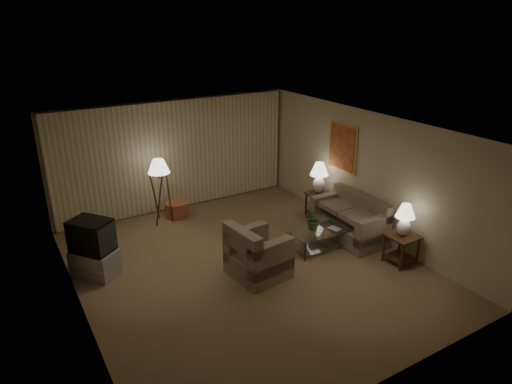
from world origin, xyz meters
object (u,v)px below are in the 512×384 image
coffee_table (318,237)px  table_lamp_far (319,175)px  armchair (258,255)px  ottoman (176,209)px  table_lamp_near (405,217)px  tv_cabinet (95,263)px  side_table_near (401,244)px  side_table_far (318,200)px  crt_tv (91,236)px  vase (313,229)px  floor_lamp (160,190)px  sofa (348,222)px

coffee_table → table_lamp_far: bearing=52.5°
armchair → ottoman: (-0.32, 3.27, -0.23)m
coffee_table → table_lamp_near: bearing=-50.4°
tv_cabinet → ottoman: tv_cabinet is taller
side_table_near → side_table_far: (-0.00, 2.60, -0.01)m
side_table_far → tv_cabinet: 5.20m
coffee_table → armchair: bearing=-172.3°
armchair → tv_cabinet: 3.04m
coffee_table → ottoman: coffee_table is taller
side_table_near → crt_tv: size_ratio=0.68×
table_lamp_near → ottoman: (-2.92, 4.31, -0.80)m
side_table_far → vase: 1.80m
armchair → table_lamp_near: table_lamp_near is taller
vase → floor_lamp: bearing=126.2°
table_lamp_near → crt_tv: bearing=153.3°
side_table_far → coffee_table: bearing=-127.5°
vase → table_lamp_near: bearing=-46.5°
floor_lamp → tv_cabinet: bearing=-140.1°
armchair → table_lamp_near: 2.86m
table_lamp_near → vase: bearing=133.5°
side_table_near → vase: side_table_near is taller
side_table_far → floor_lamp: floor_lamp is taller
armchair → crt_tv: 3.06m
coffee_table → vase: size_ratio=7.27×
table_lamp_near → floor_lamp: floor_lamp is taller
sofa → tv_cabinet: size_ratio=1.79×
sofa → side_table_near: size_ratio=2.87×
side_table_far → floor_lamp: bearing=154.6°
side_table_near → floor_lamp: size_ratio=0.39×
table_lamp_far → side_table_far: bearing=26.6°
armchair → coffee_table: 1.59m
ottoman → vase: (1.74, -3.06, 0.31)m
floor_lamp → vase: bearing=-53.8°
armchair → side_table_far: 3.04m
tv_cabinet → floor_lamp: floor_lamp is taller
coffee_table → crt_tv: bearing=161.9°
armchair → crt_tv: size_ratio=1.33×
coffee_table → vase: 0.26m
side_table_far → side_table_near: bearing=-90.0°
tv_cabinet → table_lamp_near: bearing=26.1°
tv_cabinet → crt_tv: crt_tv is taller
table_lamp_near → table_lamp_far: (0.00, 2.60, 0.06)m
ottoman → side_table_near: bearing=-55.8°
armchair → coffee_table: bearing=-88.4°
side_table_near → side_table_far: size_ratio=1.00×
armchair → side_table_near: armchair is taller
side_table_far → table_lamp_far: 0.63m
sofa → side_table_near: sofa is taller
armchair → coffee_table: size_ratio=0.99×
coffee_table → ottoman: 3.60m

